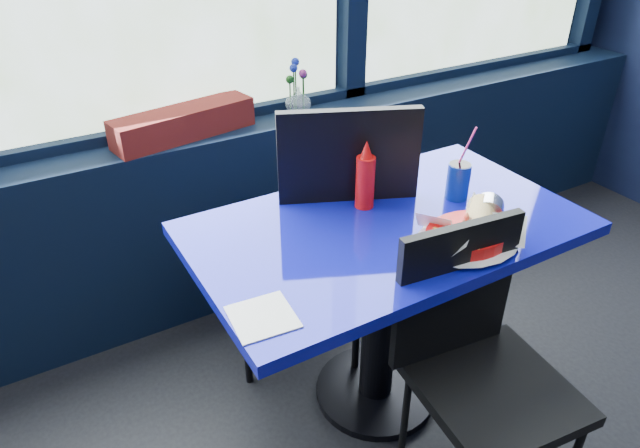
{
  "coord_description": "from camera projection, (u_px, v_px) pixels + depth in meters",
  "views": [
    {
      "loc": [
        -0.63,
        0.81,
        1.66
      ],
      "look_at": [
        0.05,
        1.98,
        0.83
      ],
      "focal_mm": 32.0,
      "sensor_mm": 36.0,
      "label": 1
    }
  ],
  "objects": [
    {
      "name": "chair_near_back",
      "position": [
        315.0,
        223.0,
        2.03
      ],
      "size": [
        0.63,
        0.63,
        1.06
      ],
      "rotation": [
        0.0,
        0.0,
        2.73
      ],
      "color": "black",
      "rests_on": "ground"
    },
    {
      "name": "flower_vase",
      "position": [
        298.0,
        97.0,
        2.38
      ],
      "size": [
        0.11,
        0.12,
        0.23
      ],
      "rotation": [
        0.0,
        0.0,
        -0.01
      ],
      "color": "silver",
      "rests_on": "window_sill"
    },
    {
      "name": "chair_near_front",
      "position": [
        478.0,
        355.0,
        1.6
      ],
      "size": [
        0.44,
        0.44,
        0.88
      ],
      "rotation": [
        0.0,
        0.0,
        -0.11
      ],
      "color": "black",
      "rests_on": "ground"
    },
    {
      "name": "window_sill",
      "position": [
        206.0,
        220.0,
        2.45
      ],
      "size": [
        5.0,
        0.26,
        0.8
      ],
      "primitive_type": "cube",
      "color": "black",
      "rests_on": "ground"
    },
    {
      "name": "near_table",
      "position": [
        384.0,
        271.0,
        1.85
      ],
      "size": [
        1.2,
        0.7,
        0.75
      ],
      "color": "black",
      "rests_on": "ground"
    },
    {
      "name": "planter_box",
      "position": [
        184.0,
        123.0,
        2.18
      ],
      "size": [
        0.57,
        0.24,
        0.11
      ],
      "primitive_type": "cube",
      "rotation": [
        0.0,
        0.0,
        0.18
      ],
      "color": "maroon",
      "rests_on": "window_sill"
    },
    {
      "name": "ketchup_bottle",
      "position": [
        365.0,
        178.0,
        1.79
      ],
      "size": [
        0.06,
        0.06,
        0.23
      ],
      "color": "red",
      "rests_on": "near_table"
    },
    {
      "name": "napkin",
      "position": [
        263.0,
        317.0,
        1.37
      ],
      "size": [
        0.16,
        0.16,
        0.0
      ],
      "primitive_type": "cube",
      "rotation": [
        0.0,
        0.0,
        -0.09
      ],
      "color": "white",
      "rests_on": "near_table"
    },
    {
      "name": "food_basket",
      "position": [
        470.0,
        233.0,
        1.63
      ],
      "size": [
        0.34,
        0.34,
        0.11
      ],
      "rotation": [
        0.0,
        0.0,
        0.29
      ],
      "color": "red",
      "rests_on": "near_table"
    },
    {
      "name": "soda_cup",
      "position": [
        458.0,
        180.0,
        1.86
      ],
      "size": [
        0.08,
        0.08,
        0.26
      ],
      "rotation": [
        0.0,
        0.0,
        -0.31
      ],
      "color": "navy",
      "rests_on": "near_table"
    }
  ]
}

